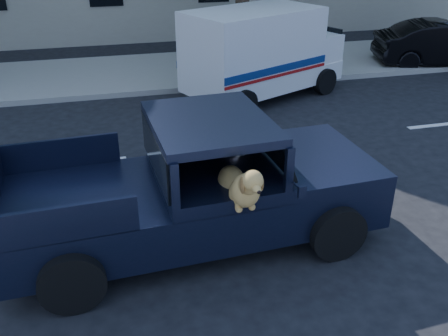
# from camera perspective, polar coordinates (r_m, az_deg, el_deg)

# --- Properties ---
(ground) EXTENTS (120.00, 120.00, 0.00)m
(ground) POSITION_cam_1_polar(r_m,az_deg,el_deg) (7.30, -15.43, -10.96)
(ground) COLOR black
(ground) RESTS_ON ground
(far_sidewalk) EXTENTS (60.00, 4.00, 0.15)m
(far_sidewalk) POSITION_cam_1_polar(r_m,az_deg,el_deg) (15.64, -15.74, 10.01)
(far_sidewalk) COLOR gray
(far_sidewalk) RESTS_ON ground
(lane_stripes) EXTENTS (21.60, 0.14, 0.01)m
(lane_stripes) POSITION_cam_1_polar(r_m,az_deg,el_deg) (10.32, -4.49, 1.85)
(lane_stripes) COLOR silver
(lane_stripes) RESTS_ON ground
(pickup_truck) EXTENTS (5.41, 2.80, 1.90)m
(pickup_truck) POSITION_cam_1_polar(r_m,az_deg,el_deg) (7.27, -4.06, -3.96)
(pickup_truck) COLOR black
(pickup_truck) RESTS_ON ground
(mail_truck) EXTENTS (4.61, 3.50, 2.30)m
(mail_truck) POSITION_cam_1_polar(r_m,az_deg,el_deg) (13.35, 4.21, 12.29)
(mail_truck) COLOR silver
(mail_truck) RESTS_ON ground
(parked_sedan) EXTENTS (2.51, 4.54, 1.42)m
(parked_sedan) POSITION_cam_1_polar(r_m,az_deg,el_deg) (17.72, 23.95, 12.79)
(parked_sedan) COLOR black
(parked_sedan) RESTS_ON ground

